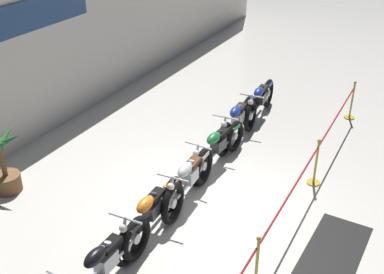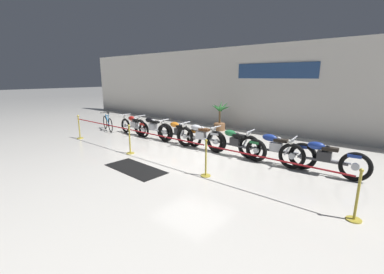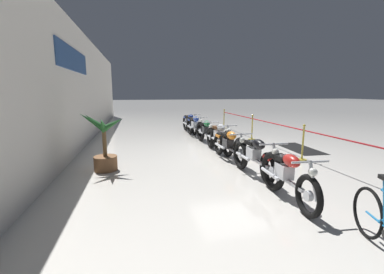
# 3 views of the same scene
# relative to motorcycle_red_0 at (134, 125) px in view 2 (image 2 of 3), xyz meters

# --- Properties ---
(ground_plane) EXTENTS (120.00, 120.00, 0.00)m
(ground_plane) POSITION_rel_motorcycle_red_0_xyz_m (4.02, -0.46, -0.47)
(ground_plane) COLOR silver
(back_wall) EXTENTS (28.00, 0.29, 4.20)m
(back_wall) POSITION_rel_motorcycle_red_0_xyz_m (4.03, 4.67, 1.64)
(back_wall) COLOR silver
(back_wall) RESTS_ON ground
(motorcycle_red_0) EXTENTS (2.20, 0.62, 0.92)m
(motorcycle_red_0) POSITION_rel_motorcycle_red_0_xyz_m (0.00, 0.00, 0.00)
(motorcycle_red_0) COLOR black
(motorcycle_red_0) RESTS_ON ground
(motorcycle_black_1) EXTENTS (2.47, 0.62, 0.97)m
(motorcycle_black_1) POSITION_rel_motorcycle_red_0_xyz_m (1.26, 0.02, 0.01)
(motorcycle_black_1) COLOR black
(motorcycle_black_1) RESTS_ON ground
(motorcycle_orange_2) EXTENTS (2.33, 0.62, 0.93)m
(motorcycle_orange_2) POSITION_rel_motorcycle_red_0_xyz_m (2.72, 0.11, -0.00)
(motorcycle_orange_2) COLOR black
(motorcycle_orange_2) RESTS_ON ground
(motorcycle_silver_3) EXTENTS (2.24, 0.62, 0.98)m
(motorcycle_silver_3) POSITION_rel_motorcycle_red_0_xyz_m (3.94, 0.00, 0.02)
(motorcycle_silver_3) COLOR black
(motorcycle_silver_3) RESTS_ON ground
(motorcycle_green_4) EXTENTS (2.44, 0.62, 0.95)m
(motorcycle_green_4) POSITION_rel_motorcycle_red_0_xyz_m (5.38, 0.07, -0.00)
(motorcycle_green_4) COLOR black
(motorcycle_green_4) RESTS_ON ground
(motorcycle_blue_5) EXTENTS (2.50, 0.62, 0.98)m
(motorcycle_blue_5) POSITION_rel_motorcycle_red_0_xyz_m (6.75, 0.19, 0.02)
(motorcycle_blue_5) COLOR black
(motorcycle_blue_5) RESTS_ON ground
(motorcycle_blue_6) EXTENTS (2.40, 0.62, 0.97)m
(motorcycle_blue_6) POSITION_rel_motorcycle_red_0_xyz_m (8.14, 0.13, 0.02)
(motorcycle_blue_6) COLOR black
(motorcycle_blue_6) RESTS_ON ground
(bicycle) EXTENTS (1.64, 0.66, 0.95)m
(bicycle) POSITION_rel_motorcycle_red_0_xyz_m (-1.88, -0.22, -0.09)
(bicycle) COLOR black
(bicycle) RESTS_ON ground
(potted_palm_left_of_row) EXTENTS (1.00, 1.06, 1.55)m
(potted_palm_left_of_row) POSITION_rel_motorcycle_red_0_xyz_m (2.52, 3.48, 0.15)
(potted_palm_left_of_row) COLOR brown
(potted_palm_left_of_row) RESTS_ON ground
(stanchion_far_left) EXTENTS (10.61, 0.28, 1.05)m
(stanchion_far_left) POSITION_rel_motorcycle_red_0_xyz_m (2.58, -2.03, 0.27)
(stanchion_far_left) COLOR gold
(stanchion_far_left) RESTS_ON ground
(stanchion_mid_left) EXTENTS (0.28, 0.28, 1.05)m
(stanchion_mid_left) POSITION_rel_motorcycle_red_0_xyz_m (2.35, -2.03, -0.11)
(stanchion_mid_left) COLOR gold
(stanchion_mid_left) RESTS_ON ground
(stanchion_mid_right) EXTENTS (0.28, 0.28, 1.05)m
(stanchion_mid_right) POSITION_rel_motorcycle_red_0_xyz_m (5.73, -2.03, -0.11)
(stanchion_mid_right) COLOR gold
(stanchion_mid_right) RESTS_ON ground
(stanchion_far_right) EXTENTS (0.28, 0.28, 1.05)m
(stanchion_far_right) POSITION_rel_motorcycle_red_0_xyz_m (9.27, -2.03, -0.11)
(stanchion_far_right) COLOR gold
(stanchion_far_right) RESTS_ON ground
(floor_banner) EXTENTS (2.08, 1.00, 0.01)m
(floor_banner) POSITION_rel_motorcycle_red_0_xyz_m (3.76, -2.92, -0.46)
(floor_banner) COLOR black
(floor_banner) RESTS_ON ground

